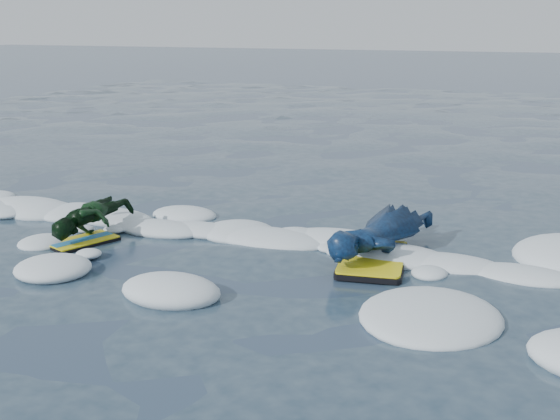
% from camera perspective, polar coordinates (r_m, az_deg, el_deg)
% --- Properties ---
extents(ground, '(120.00, 120.00, 0.00)m').
position_cam_1_polar(ground, '(6.65, -3.38, -6.35)').
color(ground, '#1C2943').
rests_on(ground, ground).
extents(foam_band, '(12.00, 3.10, 0.30)m').
position_cam_1_polar(foam_band, '(7.53, 0.15, -3.74)').
color(foam_band, white).
rests_on(foam_band, ground).
extents(prone_woman_unit, '(1.03, 1.89, 0.47)m').
position_cam_1_polar(prone_woman_unit, '(7.47, 8.09, -2.10)').
color(prone_woman_unit, black).
rests_on(prone_woman_unit, ground).
extents(prone_child_unit, '(0.64, 1.20, 0.44)m').
position_cam_1_polar(prone_child_unit, '(8.29, -15.02, -0.90)').
color(prone_child_unit, black).
rests_on(prone_child_unit, ground).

